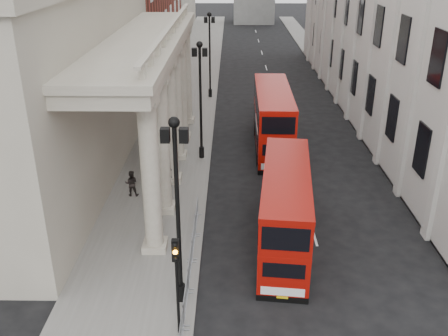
# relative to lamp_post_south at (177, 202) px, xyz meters

# --- Properties ---
(sidewalk_west) EXTENTS (6.00, 140.00, 0.12)m
(sidewalk_west) POSITION_rel_lamp_post_south_xyz_m (-2.40, 26.00, -4.85)
(sidewalk_west) COLOR slate
(sidewalk_west) RESTS_ON ground
(sidewalk_east) EXTENTS (3.00, 140.00, 0.12)m
(sidewalk_east) POSITION_rel_lamp_post_south_xyz_m (14.10, 26.00, -4.85)
(sidewalk_east) COLOR slate
(sidewalk_east) RESTS_ON ground
(kerb) EXTENTS (0.20, 140.00, 0.14)m
(kerb) POSITION_rel_lamp_post_south_xyz_m (0.55, 26.00, -4.84)
(kerb) COLOR slate
(kerb) RESTS_ON ground
(portico_building) EXTENTS (9.00, 28.00, 12.00)m
(portico_building) POSITION_rel_lamp_post_south_xyz_m (-9.90, 14.00, 1.09)
(portico_building) COLOR #9D9584
(portico_building) RESTS_ON ground
(lamp_post_south) EXTENTS (1.05, 0.44, 8.32)m
(lamp_post_south) POSITION_rel_lamp_post_south_xyz_m (0.00, 0.00, 0.00)
(lamp_post_south) COLOR black
(lamp_post_south) RESTS_ON sidewalk_west
(lamp_post_mid) EXTENTS (1.05, 0.44, 8.32)m
(lamp_post_mid) POSITION_rel_lamp_post_south_xyz_m (0.00, 16.00, 0.00)
(lamp_post_mid) COLOR black
(lamp_post_mid) RESTS_ON sidewalk_west
(lamp_post_north) EXTENTS (1.05, 0.44, 8.32)m
(lamp_post_north) POSITION_rel_lamp_post_south_xyz_m (0.00, 32.00, 0.00)
(lamp_post_north) COLOR black
(lamp_post_north) RESTS_ON sidewalk_west
(traffic_light) EXTENTS (0.28, 0.33, 4.30)m
(traffic_light) POSITION_rel_lamp_post_south_xyz_m (0.10, -2.02, -1.80)
(traffic_light) COLOR black
(traffic_light) RESTS_ON sidewalk_west
(crowd_barriers) EXTENTS (0.50, 18.75, 1.10)m
(crowd_barriers) POSITION_rel_lamp_post_south_xyz_m (0.25, -1.77, -4.24)
(crowd_barriers) COLOR gray
(crowd_barriers) RESTS_ON sidewalk_west
(bus_near) EXTENTS (3.26, 9.67, 4.10)m
(bus_near) POSITION_rel_lamp_post_south_xyz_m (4.86, 4.70, -2.77)
(bus_near) COLOR #920C06
(bus_near) RESTS_ON ground
(bus_far) EXTENTS (2.67, 10.49, 4.51)m
(bus_far) POSITION_rel_lamp_post_south_xyz_m (5.26, 18.39, -2.55)
(bus_far) COLOR #A20E07
(bus_far) RESTS_ON ground
(pedestrian_a) EXTENTS (0.60, 0.42, 1.59)m
(pedestrian_a) POSITION_rel_lamp_post_south_xyz_m (-1.92, 11.43, -4.00)
(pedestrian_a) COLOR black
(pedestrian_a) RESTS_ON sidewalk_west
(pedestrian_b) EXTENTS (0.82, 0.65, 1.64)m
(pedestrian_b) POSITION_rel_lamp_post_south_xyz_m (-3.95, 9.90, -3.97)
(pedestrian_b) COLOR black
(pedestrian_b) RESTS_ON sidewalk_west
(pedestrian_c) EXTENTS (0.94, 0.84, 1.62)m
(pedestrian_c) POSITION_rel_lamp_post_south_xyz_m (-2.18, 14.48, -3.98)
(pedestrian_c) COLOR black
(pedestrian_c) RESTS_ON sidewalk_west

